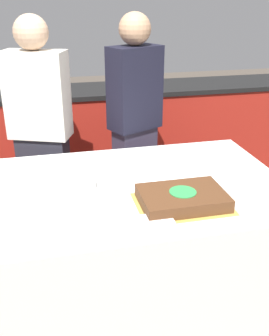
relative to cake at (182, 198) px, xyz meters
name	(u,v)px	position (x,y,z in m)	size (l,w,h in m)	color
ground_plane	(106,297)	(-0.36, 0.26, -0.78)	(14.00, 14.00, 0.00)	brown
back_counter	(76,138)	(-0.36, 1.89, -0.32)	(4.40, 0.58, 0.92)	#A82319
dining_table	(104,246)	(-0.36, 0.26, -0.41)	(2.03, 1.10, 0.75)	white
cake	(182,198)	(0.00, 0.00, 0.00)	(0.46, 0.33, 0.07)	gold
plate_stack	(74,184)	(-0.51, 0.29, 0.00)	(0.23, 0.23, 0.06)	white
side_plate_near_cake	(164,176)	(0.01, 0.33, -0.03)	(0.21, 0.21, 0.00)	white
utensil_pile	(155,221)	(-0.18, -0.13, -0.02)	(0.17, 0.11, 0.02)	white
person_cutting_cake	(135,124)	(0.00, 1.04, 0.06)	(0.41, 0.33, 1.60)	#383347
person_standing_back	(41,132)	(-0.66, 1.04, 0.05)	(0.45, 0.33, 1.59)	#282833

